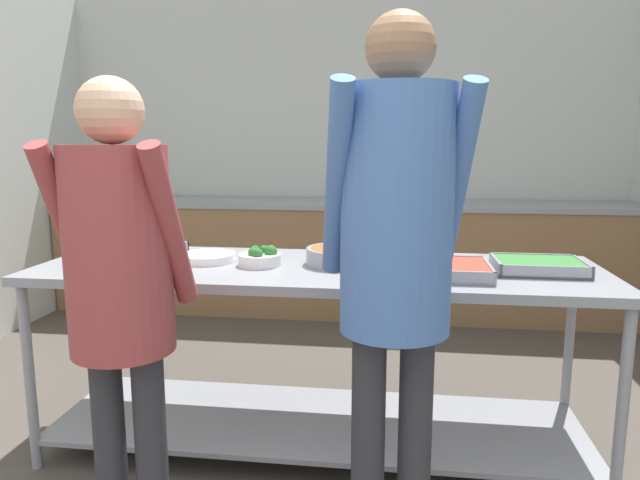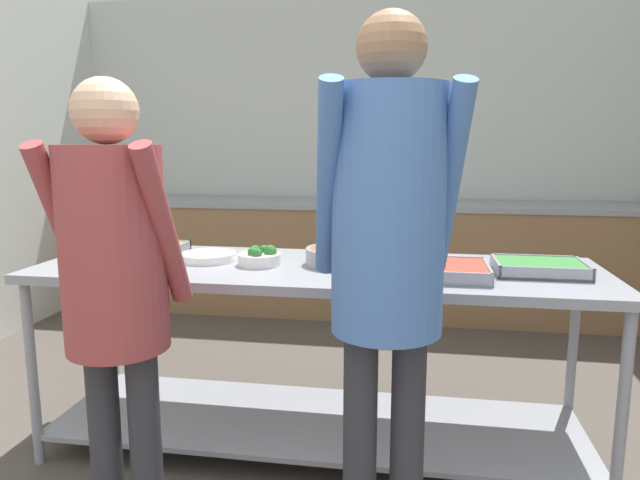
# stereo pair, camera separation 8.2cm
# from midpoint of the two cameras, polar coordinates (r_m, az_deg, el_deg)

# --- Properties ---
(wall_rear) EXTENTS (4.88, 0.06, 2.65)m
(wall_rear) POSITION_cam_midpoint_polar(r_m,az_deg,el_deg) (5.03, 1.82, 8.78)
(wall_rear) COLOR silver
(wall_rear) RESTS_ON ground_plane
(back_counter) EXTENTS (4.72, 0.65, 0.93)m
(back_counter) POSITION_cam_midpoint_polar(r_m,az_deg,el_deg) (4.76, 1.31, -1.69)
(back_counter) COLOR olive
(back_counter) RESTS_ON ground_plane
(serving_counter) EXTENTS (2.49, 0.77, 0.87)m
(serving_counter) POSITION_cam_midpoint_polar(r_m,az_deg,el_deg) (2.61, -1.20, -8.60)
(serving_counter) COLOR gray
(serving_counter) RESTS_ON ground_plane
(serving_tray_greens) EXTENTS (0.45, 0.27, 0.05)m
(serving_tray_greens) POSITION_cam_midpoint_polar(r_m,az_deg,el_deg) (2.90, -18.82, -1.04)
(serving_tray_greens) COLOR gray
(serving_tray_greens) RESTS_ON serving_counter
(plate_stack) EXTENTS (0.26, 0.26, 0.04)m
(plate_stack) POSITION_cam_midpoint_polar(r_m,az_deg,el_deg) (2.69, -12.04, -1.72)
(plate_stack) COLOR white
(plate_stack) RESTS_ON serving_counter
(broccoli_bowl) EXTENTS (0.19, 0.19, 0.09)m
(broccoli_bowl) POSITION_cam_midpoint_polar(r_m,az_deg,el_deg) (2.55, -6.90, -1.79)
(broccoli_bowl) COLOR silver
(broccoli_bowl) RESTS_ON serving_counter
(sauce_pan) EXTENTS (0.45, 0.31, 0.08)m
(sauce_pan) POSITION_cam_midpoint_polar(r_m,az_deg,el_deg) (2.56, 1.24, -1.55)
(sauce_pan) COLOR gray
(sauce_pan) RESTS_ON serving_counter
(serving_tray_roast) EXTENTS (0.36, 0.33, 0.05)m
(serving_tray_roast) POSITION_cam_midpoint_polar(r_m,az_deg,el_deg) (2.40, 11.39, -2.92)
(serving_tray_roast) COLOR gray
(serving_tray_roast) RESTS_ON serving_counter
(serving_tray_vegetables) EXTENTS (0.36, 0.28, 0.05)m
(serving_tray_vegetables) POSITION_cam_midpoint_polar(r_m,az_deg,el_deg) (2.57, 20.15, -2.49)
(serving_tray_vegetables) COLOR gray
(serving_tray_vegetables) RESTS_ON serving_counter
(guest_serving_left) EXTENTS (0.44, 0.34, 1.61)m
(guest_serving_left) POSITION_cam_midpoint_polar(r_m,az_deg,el_deg) (1.97, -20.51, -2.92)
(guest_serving_left) COLOR #2D2D33
(guest_serving_left) RESTS_ON ground_plane
(guest_serving_right) EXTENTS (0.50, 0.42, 1.79)m
(guest_serving_right) POSITION_cam_midpoint_polar(r_m,az_deg,el_deg) (1.77, 6.31, 0.10)
(guest_serving_right) COLOR #2D2D33
(guest_serving_right) RESTS_ON ground_plane
(water_bottle) EXTENTS (0.06, 0.06, 0.28)m
(water_bottle) POSITION_cam_midpoint_polar(r_m,az_deg,el_deg) (5.41, -22.30, 5.32)
(water_bottle) COLOR brown
(water_bottle) RESTS_ON back_counter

